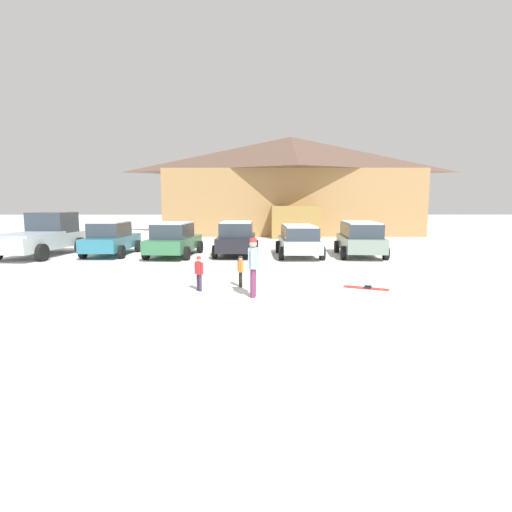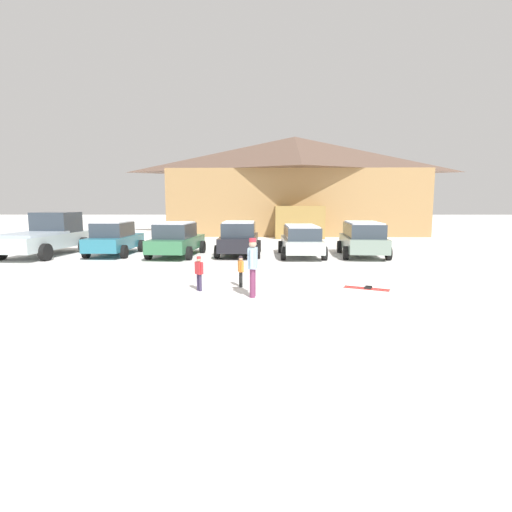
% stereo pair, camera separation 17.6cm
% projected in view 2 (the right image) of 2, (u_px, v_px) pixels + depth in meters
% --- Properties ---
extents(ground, '(160.00, 160.00, 0.00)m').
position_uv_depth(ground, '(296.00, 353.00, 7.08)').
color(ground, white).
extents(ski_lodge, '(21.16, 11.69, 8.27)m').
position_uv_depth(ski_lodge, '(294.00, 185.00, 34.80)').
color(ski_lodge, '#A0794A').
rests_on(ski_lodge, ground).
extents(parked_teal_hatchback, '(2.13, 4.24, 1.72)m').
position_uv_depth(parked_teal_hatchback, '(114.00, 238.00, 20.20)').
color(parked_teal_hatchback, teal).
rests_on(parked_teal_hatchback, ground).
extents(parked_green_coupe, '(2.47, 4.53, 1.69)m').
position_uv_depth(parked_green_coupe, '(176.00, 239.00, 19.76)').
color(parked_green_coupe, '#337048').
rests_on(parked_green_coupe, ground).
extents(parked_black_sedan, '(2.23, 4.36, 1.71)m').
position_uv_depth(parked_black_sedan, '(239.00, 238.00, 20.17)').
color(parked_black_sedan, black).
rests_on(parked_black_sedan, ground).
extents(parked_silver_wagon, '(2.13, 4.38, 1.55)m').
position_uv_depth(parked_silver_wagon, '(301.00, 239.00, 19.66)').
color(parked_silver_wagon, '#B8C4BF').
rests_on(parked_silver_wagon, ground).
extents(parked_grey_wagon, '(2.44, 4.41, 1.71)m').
position_uv_depth(parked_grey_wagon, '(363.00, 238.00, 19.69)').
color(parked_grey_wagon, gray).
rests_on(parked_grey_wagon, ground).
extents(pickup_truck, '(2.91, 5.67, 2.15)m').
position_uv_depth(pickup_truck, '(47.00, 236.00, 20.11)').
color(pickup_truck, '#AEBDBF').
rests_on(pickup_truck, ground).
extents(skier_child_in_orange_jacket, '(0.20, 0.36, 0.99)m').
position_uv_depth(skier_child_in_orange_jacket, '(241.00, 269.00, 12.56)').
color(skier_child_in_orange_jacket, black).
rests_on(skier_child_in_orange_jacket, ground).
extents(skier_adult_in_blue_parka, '(0.28, 0.62, 1.67)m').
position_uv_depth(skier_adult_in_blue_parka, '(253.00, 264.00, 11.18)').
color(skier_adult_in_blue_parka, '#712F53').
rests_on(skier_adult_in_blue_parka, ground).
extents(skier_child_in_red_jacket, '(0.28, 0.31, 1.05)m').
position_uv_depth(skier_child_in_red_jacket, '(199.00, 272.00, 11.99)').
color(skier_child_in_red_jacket, '#39304E').
rests_on(skier_child_in_red_jacket, ground).
extents(pair_of_skis, '(1.37, 0.84, 0.08)m').
position_uv_depth(pair_of_skis, '(367.00, 288.00, 12.34)').
color(pair_of_skis, red).
rests_on(pair_of_skis, ground).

